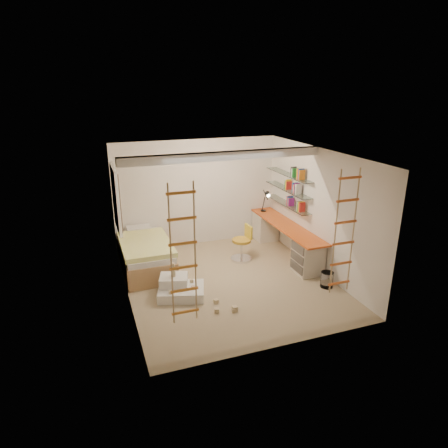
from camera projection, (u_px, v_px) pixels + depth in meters
name	position (u px, v px, depth m)	size (l,w,h in m)	color
floor	(229.00, 282.00, 8.13)	(4.50, 4.50, 0.00)	tan
ceiling_beam	(224.00, 156.00, 7.56)	(4.00, 0.18, 0.16)	white
window_frame	(116.00, 199.00, 8.32)	(0.06, 1.15, 1.35)	white
window_blind	(118.00, 198.00, 8.33)	(0.02, 1.00, 1.20)	#4C2D1E
rope_ladder_left	(183.00, 255.00, 5.64)	(0.41, 0.04, 2.13)	orange
rope_ladder_right	(344.00, 233.00, 6.50)	(0.41, 0.04, 2.13)	orange
waste_bin	(327.00, 280.00, 7.88)	(0.25, 0.25, 0.32)	white
desk	(285.00, 238.00, 9.31)	(0.56, 2.80, 0.75)	#D95619
shelves	(288.00, 190.00, 9.23)	(0.25, 1.80, 0.71)	white
bed	(145.00, 254.00, 8.63)	(1.02, 2.00, 0.69)	#AD7F51
task_lamp	(267.00, 198.00, 9.90)	(0.14, 0.36, 0.57)	black
swivel_chair	(242.00, 247.00, 9.06)	(0.52, 0.52, 0.82)	#B48722
play_platform	(179.00, 288.00, 7.56)	(1.01, 0.88, 0.38)	silver
toy_blocks	(200.00, 291.00, 7.31)	(1.08, 1.08, 0.65)	#CCB284
books	(288.00, 186.00, 9.20)	(0.14, 0.64, 0.92)	red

